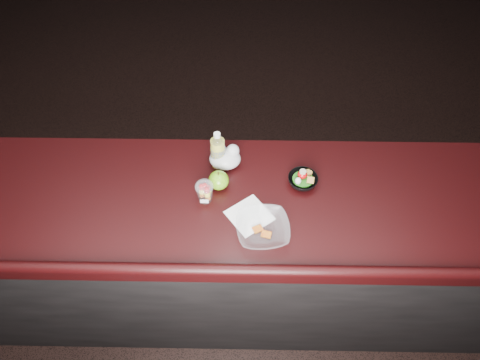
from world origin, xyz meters
name	(u,v)px	position (x,y,z in m)	size (l,w,h in m)	color
ground	(218,345)	(0.00, 0.00, 0.00)	(8.00, 8.00, 0.00)	black
room_shell	(187,100)	(0.00, 0.00, 1.83)	(8.00, 8.00, 8.00)	black
counter	(216,255)	(0.00, 0.30, 0.51)	(4.06, 0.71, 1.02)	black
lemonade_bottle	(218,152)	(0.02, 0.50, 1.10)	(0.07, 0.07, 0.20)	gold
fruit_cup	(205,191)	(-0.02, 0.29, 1.08)	(0.08, 0.08, 0.11)	white
green_apple	(219,180)	(0.03, 0.37, 1.06)	(0.09, 0.09, 0.09)	#37830F
plastic_bag	(226,158)	(0.06, 0.50, 1.07)	(0.14, 0.12, 0.11)	silver
snack_bowl	(302,180)	(0.40, 0.39, 1.04)	(0.16, 0.16, 0.07)	black
takeout_bowl	(263,229)	(0.22, 0.13, 1.05)	(0.24, 0.24, 0.05)	silver
paper_napkin	(249,216)	(0.17, 0.21, 1.02)	(0.16, 0.16, 0.00)	white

